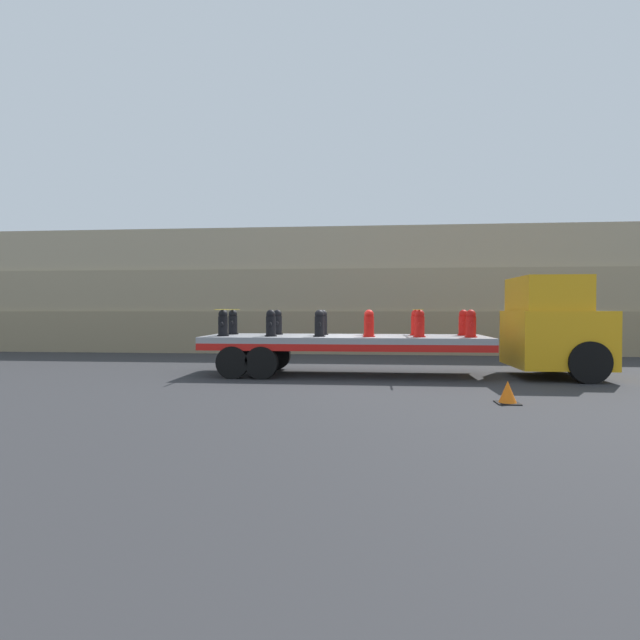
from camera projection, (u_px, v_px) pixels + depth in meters
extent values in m
plane|color=#2D2D30|center=(345.00, 375.00, 15.18)|extent=(120.00, 120.00, 0.00)
cube|color=gray|center=(353.00, 332.00, 23.46)|extent=(60.00, 3.00, 1.91)
cube|color=tan|center=(353.00, 291.00, 23.57)|extent=(60.00, 3.00, 1.91)
cube|color=tan|center=(353.00, 251.00, 23.68)|extent=(60.00, 3.00, 1.91)
cube|color=orange|center=(555.00, 339.00, 14.59)|extent=(2.49, 2.59, 1.63)
cube|color=orange|center=(547.00, 294.00, 14.58)|extent=(1.74, 2.38, 0.99)
cube|color=black|center=(579.00, 328.00, 14.51)|extent=(1.00, 2.28, 0.91)
cylinder|color=black|center=(589.00, 362.00, 13.33)|extent=(1.14, 0.28, 1.14)
cylinder|color=black|center=(555.00, 354.00, 15.78)|extent=(1.14, 0.28, 1.14)
cube|color=gray|center=(345.00, 339.00, 15.16)|extent=(8.47, 2.52, 0.18)
cube|color=red|center=(343.00, 348.00, 13.95)|extent=(8.47, 0.08, 0.20)
cube|color=red|center=(346.00, 342.00, 16.38)|extent=(8.47, 0.08, 0.20)
cylinder|color=black|center=(262.00, 363.00, 14.24)|extent=(0.93, 0.30, 0.93)
cylinder|color=black|center=(276.00, 355.00, 16.54)|extent=(0.93, 0.30, 0.93)
cylinder|color=black|center=(233.00, 362.00, 14.32)|extent=(0.93, 0.30, 0.93)
cylinder|color=black|center=(251.00, 355.00, 16.62)|extent=(0.93, 0.30, 0.93)
cylinder|color=black|center=(223.00, 336.00, 14.95)|extent=(0.36, 0.36, 0.03)
cylinder|color=black|center=(223.00, 326.00, 14.94)|extent=(0.29, 0.29, 0.59)
sphere|color=black|center=(223.00, 314.00, 14.93)|extent=(0.27, 0.27, 0.27)
cylinder|color=black|center=(221.00, 324.00, 14.73)|extent=(0.13, 0.12, 0.13)
cylinder|color=black|center=(225.00, 324.00, 15.14)|extent=(0.13, 0.12, 0.13)
cylinder|color=black|center=(233.00, 334.00, 16.05)|extent=(0.36, 0.36, 0.03)
cylinder|color=black|center=(233.00, 325.00, 16.04)|extent=(0.29, 0.29, 0.59)
sphere|color=black|center=(233.00, 314.00, 16.04)|extent=(0.27, 0.27, 0.27)
cylinder|color=black|center=(231.00, 323.00, 15.84)|extent=(0.13, 0.12, 0.13)
cylinder|color=black|center=(235.00, 323.00, 16.25)|extent=(0.13, 0.12, 0.13)
cylinder|color=black|center=(271.00, 336.00, 14.81)|extent=(0.36, 0.36, 0.03)
cylinder|color=black|center=(271.00, 326.00, 14.80)|extent=(0.29, 0.29, 0.59)
sphere|color=black|center=(271.00, 314.00, 14.80)|extent=(0.27, 0.27, 0.27)
cylinder|color=black|center=(269.00, 324.00, 14.60)|extent=(0.13, 0.12, 0.13)
cylinder|color=black|center=(272.00, 324.00, 15.01)|extent=(0.13, 0.12, 0.13)
cylinder|color=black|center=(277.00, 334.00, 15.91)|extent=(0.36, 0.36, 0.03)
cylinder|color=black|center=(277.00, 325.00, 15.91)|extent=(0.29, 0.29, 0.59)
sphere|color=black|center=(277.00, 314.00, 15.90)|extent=(0.27, 0.27, 0.27)
cylinder|color=black|center=(276.00, 323.00, 15.70)|extent=(0.13, 0.12, 0.13)
cylinder|color=black|center=(279.00, 323.00, 16.11)|extent=(0.13, 0.12, 0.13)
cylinder|color=black|center=(319.00, 336.00, 14.67)|extent=(0.36, 0.36, 0.03)
cylinder|color=black|center=(319.00, 326.00, 14.67)|extent=(0.29, 0.29, 0.59)
sphere|color=black|center=(319.00, 314.00, 14.66)|extent=(0.27, 0.27, 0.27)
cylinder|color=black|center=(319.00, 324.00, 14.46)|extent=(0.13, 0.12, 0.13)
cylinder|color=black|center=(320.00, 324.00, 14.87)|extent=(0.13, 0.12, 0.13)
cylinder|color=black|center=(323.00, 334.00, 15.78)|extent=(0.36, 0.36, 0.03)
cylinder|color=black|center=(323.00, 325.00, 15.77)|extent=(0.29, 0.29, 0.59)
sphere|color=black|center=(323.00, 314.00, 15.77)|extent=(0.27, 0.27, 0.27)
cylinder|color=black|center=(322.00, 323.00, 15.57)|extent=(0.13, 0.12, 0.13)
cylinder|color=black|center=(323.00, 323.00, 15.98)|extent=(0.13, 0.12, 0.13)
cylinder|color=red|center=(369.00, 336.00, 14.54)|extent=(0.36, 0.36, 0.03)
cylinder|color=red|center=(369.00, 327.00, 14.53)|extent=(0.29, 0.29, 0.59)
sphere|color=red|center=(369.00, 314.00, 14.53)|extent=(0.27, 0.27, 0.27)
cylinder|color=red|center=(369.00, 324.00, 14.33)|extent=(0.13, 0.12, 0.13)
cylinder|color=red|center=(369.00, 324.00, 14.74)|extent=(0.13, 0.12, 0.13)
cylinder|color=red|center=(369.00, 334.00, 15.64)|extent=(0.36, 0.36, 0.03)
cylinder|color=red|center=(369.00, 325.00, 15.64)|extent=(0.29, 0.29, 0.59)
sphere|color=red|center=(369.00, 314.00, 15.63)|extent=(0.27, 0.27, 0.27)
cylinder|color=red|center=(369.00, 323.00, 15.43)|extent=(0.13, 0.12, 0.13)
cylinder|color=red|center=(369.00, 323.00, 15.84)|extent=(0.13, 0.12, 0.13)
cylinder|color=red|center=(419.00, 337.00, 14.40)|extent=(0.36, 0.36, 0.03)
cylinder|color=red|center=(419.00, 327.00, 14.40)|extent=(0.29, 0.29, 0.59)
sphere|color=red|center=(419.00, 314.00, 14.39)|extent=(0.27, 0.27, 0.27)
cylinder|color=red|center=(420.00, 325.00, 14.19)|extent=(0.13, 0.12, 0.13)
cylinder|color=red|center=(419.00, 324.00, 14.60)|extent=(0.13, 0.12, 0.13)
cylinder|color=red|center=(416.00, 335.00, 15.51)|extent=(0.36, 0.36, 0.03)
cylinder|color=red|center=(416.00, 326.00, 15.50)|extent=(0.29, 0.29, 0.59)
sphere|color=red|center=(416.00, 314.00, 15.49)|extent=(0.27, 0.27, 0.27)
cylinder|color=red|center=(416.00, 323.00, 15.30)|extent=(0.13, 0.12, 0.13)
cylinder|color=red|center=(415.00, 323.00, 15.70)|extent=(0.13, 0.12, 0.13)
cylinder|color=red|center=(471.00, 337.00, 14.27)|extent=(0.36, 0.36, 0.03)
cylinder|color=red|center=(471.00, 327.00, 14.26)|extent=(0.29, 0.29, 0.59)
sphere|color=red|center=(471.00, 314.00, 14.25)|extent=(0.27, 0.27, 0.27)
cylinder|color=red|center=(472.00, 325.00, 14.06)|extent=(0.13, 0.12, 0.13)
cylinder|color=red|center=(469.00, 324.00, 14.46)|extent=(0.13, 0.12, 0.13)
cylinder|color=red|center=(463.00, 335.00, 15.37)|extent=(0.36, 0.36, 0.03)
cylinder|color=red|center=(463.00, 326.00, 15.37)|extent=(0.29, 0.29, 0.59)
sphere|color=red|center=(463.00, 314.00, 15.36)|extent=(0.27, 0.27, 0.27)
cylinder|color=red|center=(465.00, 324.00, 15.16)|extent=(0.13, 0.12, 0.13)
cylinder|color=red|center=(462.00, 323.00, 15.57)|extent=(0.13, 0.12, 0.13)
cube|color=yellow|center=(228.00, 309.00, 15.48)|extent=(0.05, 2.72, 0.01)
cube|color=yellow|center=(418.00, 309.00, 14.94)|extent=(0.05, 2.72, 0.01)
cube|color=black|center=(508.00, 403.00, 10.50)|extent=(0.47, 0.47, 0.03)
cone|color=orange|center=(508.00, 392.00, 10.49)|extent=(0.36, 0.36, 0.46)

